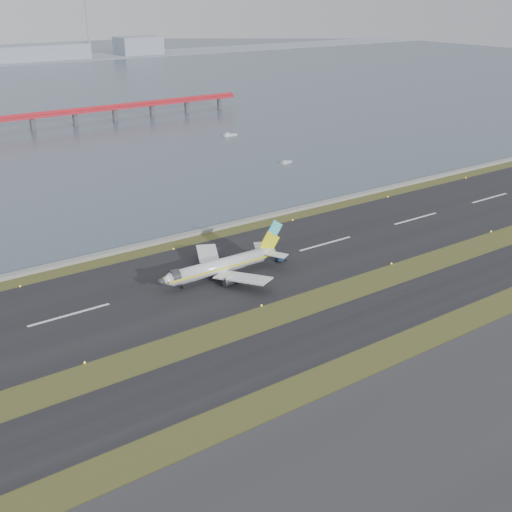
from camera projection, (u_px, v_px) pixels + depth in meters
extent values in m
plane|color=#334619|center=(280.00, 318.00, 150.75)|extent=(1000.00, 1000.00, 0.00)
cube|color=#2C2C2E|center=(475.00, 443.00, 109.21)|extent=(1000.00, 50.00, 0.10)
cube|color=black|center=(313.00, 339.00, 141.67)|extent=(1000.00, 18.00, 0.10)
cube|color=black|center=(213.00, 275.00, 173.37)|extent=(1000.00, 45.00, 0.10)
cube|color=gray|center=(162.00, 241.00, 195.84)|extent=(1000.00, 2.50, 1.00)
cube|color=#B11E28|center=(31.00, 117.00, 347.17)|extent=(260.00, 5.00, 1.60)
cube|color=#B11E28|center=(31.00, 114.00, 346.59)|extent=(260.00, 0.40, 1.40)
cylinder|color=#4C4C51|center=(33.00, 125.00, 348.90)|extent=(2.80, 2.80, 7.00)
cylinder|color=#4C4C51|center=(187.00, 108.00, 399.86)|extent=(2.80, 2.80, 7.00)
cube|color=#8D98A7|center=(37.00, 53.00, 689.95)|extent=(110.00, 35.00, 16.00)
cube|color=#8D98A7|center=(138.00, 46.00, 752.88)|extent=(50.00, 35.00, 20.00)
cylinder|color=#8D98A7|center=(88.00, 29.00, 713.32)|extent=(1.80, 1.80, 60.00)
cylinder|color=white|center=(218.00, 267.00, 170.10)|extent=(28.00, 3.80, 3.80)
cone|color=white|center=(166.00, 281.00, 161.82)|extent=(3.20, 3.80, 3.80)
cone|color=white|center=(267.00, 252.00, 178.59)|extent=(5.00, 3.80, 3.80)
cube|color=#FFFE1A|center=(222.00, 269.00, 168.65)|extent=(31.00, 0.06, 0.45)
cube|color=#FFFE1A|center=(214.00, 264.00, 171.55)|extent=(31.00, 0.06, 0.45)
cube|color=white|center=(243.00, 278.00, 165.12)|extent=(11.31, 15.89, 1.66)
cube|color=white|center=(208.00, 257.00, 177.95)|extent=(11.31, 15.89, 1.66)
cylinder|color=#343338|center=(232.00, 280.00, 166.57)|extent=(4.20, 2.10, 2.10)
cylinder|color=#343338|center=(208.00, 265.00, 175.63)|extent=(4.20, 2.10, 2.10)
cube|color=#FFFE1A|center=(270.00, 242.00, 177.89)|extent=(6.80, 0.35, 6.85)
cube|color=#55E1F1|center=(275.00, 228.00, 177.48)|extent=(4.85, 0.37, 4.90)
cube|color=white|center=(276.00, 255.00, 175.68)|extent=(5.64, 6.80, 0.22)
cube|color=white|center=(260.00, 246.00, 181.42)|extent=(5.64, 6.80, 0.22)
cylinder|color=black|center=(182.00, 287.00, 165.44)|extent=(0.80, 0.28, 0.80)
cylinder|color=black|center=(229.00, 279.00, 169.92)|extent=(1.00, 0.38, 1.00)
cylinder|color=black|center=(217.00, 272.00, 174.15)|extent=(1.00, 0.38, 1.00)
cube|color=#16283E|center=(281.00, 259.00, 181.90)|extent=(3.22, 1.96, 1.16)
cube|color=#343338|center=(280.00, 256.00, 181.38)|extent=(1.46, 1.55, 0.68)
cylinder|color=black|center=(280.00, 262.00, 180.93)|extent=(0.70, 0.34, 0.68)
cylinder|color=black|center=(276.00, 260.00, 182.04)|extent=(0.70, 0.34, 0.68)
cylinder|color=black|center=(285.00, 260.00, 182.17)|extent=(0.70, 0.34, 0.68)
cylinder|color=black|center=(282.00, 258.00, 183.28)|extent=(0.70, 0.34, 0.68)
cube|color=silver|center=(286.00, 163.00, 284.42)|extent=(6.31, 3.14, 0.78)
cube|color=silver|center=(284.00, 162.00, 283.28)|extent=(1.98, 1.72, 0.78)
cube|color=silver|center=(230.00, 135.00, 337.11)|extent=(7.76, 2.63, 0.99)
cube|color=silver|center=(227.00, 134.00, 335.93)|extent=(2.25, 1.82, 0.99)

